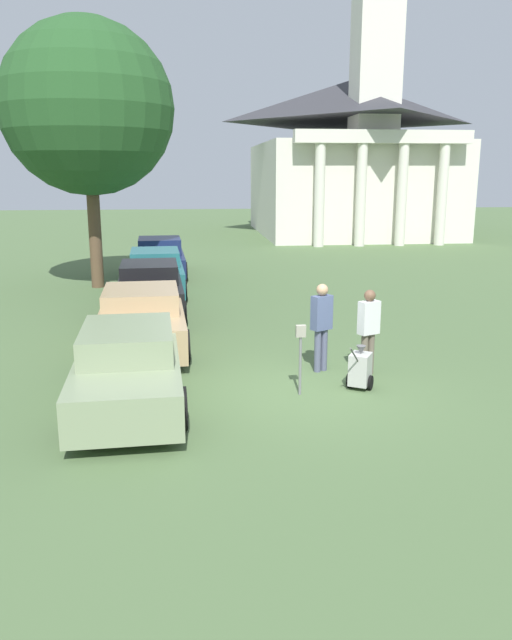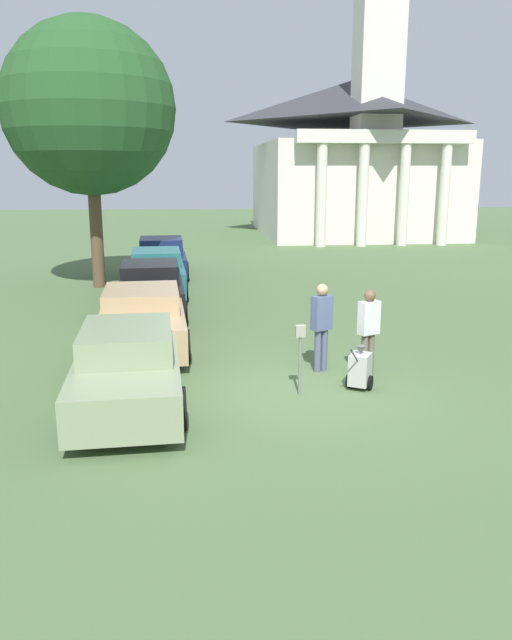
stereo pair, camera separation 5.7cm
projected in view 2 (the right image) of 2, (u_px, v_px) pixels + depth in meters
ground_plane at (299, 392)px, 11.69m from camera, size 120.00×120.00×0.00m
parked_car_sage at (129, 364)px, 11.20m from camera, size 2.09×5.17×1.39m
parked_car_tan at (143, 319)px, 14.60m from camera, size 2.22×4.89×1.42m
parked_car_black at (151, 290)px, 17.85m from camera, size 2.09×4.84×1.54m
parked_car_teal at (157, 272)px, 21.11m from camera, size 2.11×5.15×1.49m
parked_car_navy at (162, 258)px, 24.72m from camera, size 2.16×4.92×1.51m
parking_meter at (300, 346)px, 11.35m from camera, size 0.18×0.09×1.32m
person_worker at (322, 322)px, 12.68m from camera, size 0.47×0.39×1.83m
person_supervisor at (369, 327)px, 12.50m from camera, size 0.47×0.38×1.75m
equipment_cart at (360, 369)px, 11.79m from camera, size 0.67×0.95×1.00m
church at (353, 149)px, 40.33m from camera, size 11.79×14.72×24.12m
shade_tree at (89, 109)px, 20.99m from camera, size 5.81×5.81×9.03m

